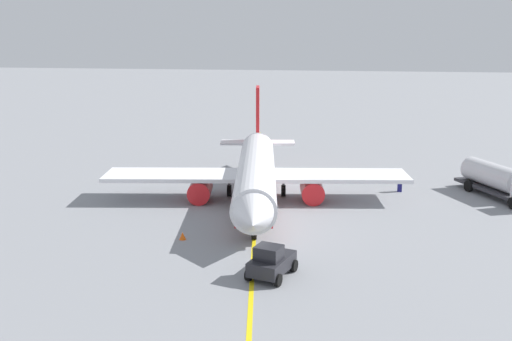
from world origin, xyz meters
The scene contains 7 objects.
ground_plane centered at (0.00, 0.00, 0.00)m, with size 400.00×400.00×0.00m, color gray.
airplane centered at (-0.52, -0.08, 2.56)m, with size 31.87×28.64×9.47m.
fuel_tanker centered at (-5.14, 22.49, 1.72)m, with size 10.20×6.69×3.15m.
pushback_tug centered at (16.85, 3.75, 1.01)m, with size 4.02×3.18×2.20m.
refueling_worker centered at (-5.95, 13.41, 0.82)m, with size 0.40×0.54×1.71m.
safety_cone_nose centered at (11.01, -3.84, 0.29)m, with size 0.52×0.52×0.58m, color #F2590F.
taxi_line_marking centered at (0.00, 0.00, 0.01)m, with size 78.90×0.30×0.01m, color yellow.
Camera 1 is at (52.04, 8.53, 15.25)m, focal length 41.49 mm.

